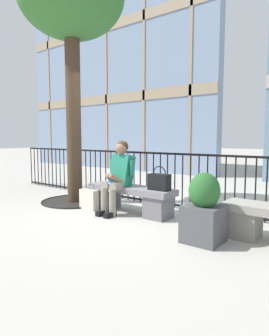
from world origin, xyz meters
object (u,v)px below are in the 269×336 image
object	(u,v)px
stone_bench	(131,197)
street_tree	(71,2)
planter	(204,210)
seated_person_with_phone	(119,174)
handbag_on_bench	(159,181)
shopping_bag	(89,199)

from	to	relation	value
stone_bench	street_tree	size ratio (longest dim) A/B	0.34
stone_bench	planter	world-z (taller)	planter
seated_person_with_phone	planter	distance (m)	1.83
stone_bench	planter	bearing A→B (deg)	-19.45
stone_bench	handbag_on_bench	world-z (taller)	handbag_on_bench
planter	seated_person_with_phone	bearing A→B (deg)	166.08
stone_bench	shopping_bag	xyz separation A→B (m)	(-0.73, -0.27, -0.09)
planter	shopping_bag	bearing A→B (deg)	172.92
seated_person_with_phone	street_tree	size ratio (longest dim) A/B	0.26
stone_bench	seated_person_with_phone	distance (m)	0.43
handbag_on_bench	shopping_bag	size ratio (longest dim) A/B	0.83
seated_person_with_phone	planter	world-z (taller)	seated_person_with_phone
shopping_bag	planter	world-z (taller)	planter
handbag_on_bench	shopping_bag	bearing A→B (deg)	-168.58
shopping_bag	planter	xyz separation A→B (m)	(2.33, -0.29, 0.21)
seated_person_with_phone	street_tree	world-z (taller)	street_tree
seated_person_with_phone	handbag_on_bench	bearing A→B (deg)	9.13
handbag_on_bench	planter	distance (m)	1.17
stone_bench	shopping_bag	size ratio (longest dim) A/B	3.52
shopping_bag	handbag_on_bench	bearing A→B (deg)	11.42
stone_bench	street_tree	distance (m)	3.77
shopping_bag	street_tree	world-z (taller)	street_tree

